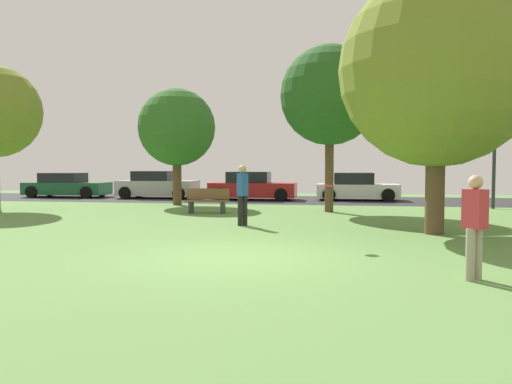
{
  "coord_description": "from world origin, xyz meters",
  "views": [
    {
      "loc": [
        1.92,
        -9.18,
        1.75
      ],
      "look_at": [
        0.0,
        2.44,
        1.12
      ],
      "focal_mm": 34.89,
      "sensor_mm": 36.0,
      "label": 1
    }
  ],
  "objects_px": {
    "frisbee_disc": "(328,186)",
    "street_lamp_post": "(494,153)",
    "birch_tree_lone": "(177,128)",
    "person_catcher": "(475,223)",
    "parked_car_silver": "(157,186)",
    "oak_tree_center": "(437,70)",
    "parked_car_green": "(66,186)",
    "park_bench": "(207,201)",
    "parked_car_white": "(357,188)",
    "parked_car_red": "(252,187)",
    "person_thrower": "(243,192)",
    "maple_tree_near": "(330,96)"
  },
  "relations": [
    {
      "from": "parked_car_red",
      "to": "parked_car_white",
      "type": "distance_m",
      "value": 5.28
    },
    {
      "from": "person_thrower",
      "to": "parked_car_silver",
      "type": "xyz_separation_m",
      "value": [
        -6.84,
        11.24,
        -0.31
      ]
    },
    {
      "from": "parked_car_white",
      "to": "maple_tree_near",
      "type": "bearing_deg",
      "value": -100.81
    },
    {
      "from": "birch_tree_lone",
      "to": "person_catcher",
      "type": "height_order",
      "value": "birch_tree_lone"
    },
    {
      "from": "parked_car_green",
      "to": "street_lamp_post",
      "type": "height_order",
      "value": "street_lamp_post"
    },
    {
      "from": "person_catcher",
      "to": "parked_car_green",
      "type": "height_order",
      "value": "person_catcher"
    },
    {
      "from": "street_lamp_post",
      "to": "park_bench",
      "type": "bearing_deg",
      "value": -161.29
    },
    {
      "from": "oak_tree_center",
      "to": "parked_car_green",
      "type": "bearing_deg",
      "value": 144.9
    },
    {
      "from": "birch_tree_lone",
      "to": "park_bench",
      "type": "relative_size",
      "value": 3.21
    },
    {
      "from": "parked_car_silver",
      "to": "park_bench",
      "type": "xyz_separation_m",
      "value": [
        4.83,
        -7.69,
        -0.21
      ]
    },
    {
      "from": "maple_tree_near",
      "to": "frisbee_disc",
      "type": "bearing_deg",
      "value": -89.15
    },
    {
      "from": "person_thrower",
      "to": "person_catcher",
      "type": "distance_m",
      "value": 7.82
    },
    {
      "from": "parked_car_green",
      "to": "parked_car_white",
      "type": "height_order",
      "value": "parked_car_white"
    },
    {
      "from": "street_lamp_post",
      "to": "frisbee_disc",
      "type": "bearing_deg",
      "value": -121.43
    },
    {
      "from": "parked_car_green",
      "to": "parked_car_red",
      "type": "distance_m",
      "value": 10.51
    },
    {
      "from": "parked_car_white",
      "to": "person_thrower",
      "type": "bearing_deg",
      "value": -107.92
    },
    {
      "from": "oak_tree_center",
      "to": "parked_car_green",
      "type": "distance_m",
      "value": 21.4
    },
    {
      "from": "frisbee_disc",
      "to": "street_lamp_post",
      "type": "xyz_separation_m",
      "value": [
        6.42,
        10.51,
        0.94
      ]
    },
    {
      "from": "frisbee_disc",
      "to": "oak_tree_center",
      "type": "bearing_deg",
      "value": 41.53
    },
    {
      "from": "birch_tree_lone",
      "to": "street_lamp_post",
      "type": "relative_size",
      "value": 1.14
    },
    {
      "from": "person_thrower",
      "to": "street_lamp_post",
      "type": "height_order",
      "value": "street_lamp_post"
    },
    {
      "from": "person_thrower",
      "to": "parked_car_green",
      "type": "distance_m",
      "value": 16.51
    },
    {
      "from": "oak_tree_center",
      "to": "person_catcher",
      "type": "xyz_separation_m",
      "value": [
        -0.39,
        -5.27,
        -3.27
      ]
    },
    {
      "from": "street_lamp_post",
      "to": "parked_car_silver",
      "type": "bearing_deg",
      "value": 165.84
    },
    {
      "from": "parked_car_silver",
      "to": "oak_tree_center",
      "type": "bearing_deg",
      "value": -45.34
    },
    {
      "from": "birch_tree_lone",
      "to": "person_catcher",
      "type": "relative_size",
      "value": 3.19
    },
    {
      "from": "street_lamp_post",
      "to": "parked_car_green",
      "type": "bearing_deg",
      "value": 169.31
    },
    {
      "from": "street_lamp_post",
      "to": "parked_car_white",
      "type": "bearing_deg",
      "value": 142.43
    },
    {
      "from": "parked_car_silver",
      "to": "parked_car_white",
      "type": "bearing_deg",
      "value": 0.46
    },
    {
      "from": "frisbee_disc",
      "to": "park_bench",
      "type": "height_order",
      "value": "frisbee_disc"
    },
    {
      "from": "frisbee_disc",
      "to": "street_lamp_post",
      "type": "height_order",
      "value": "street_lamp_post"
    },
    {
      "from": "parked_car_green",
      "to": "parked_car_white",
      "type": "bearing_deg",
      "value": 0.34
    },
    {
      "from": "parked_car_green",
      "to": "oak_tree_center",
      "type": "bearing_deg",
      "value": -35.1
    },
    {
      "from": "person_thrower",
      "to": "parked_car_green",
      "type": "height_order",
      "value": "person_thrower"
    },
    {
      "from": "oak_tree_center",
      "to": "birch_tree_lone",
      "type": "relative_size",
      "value": 1.29
    },
    {
      "from": "parked_car_white",
      "to": "parked_car_green",
      "type": "bearing_deg",
      "value": -179.66
    },
    {
      "from": "maple_tree_near",
      "to": "person_catcher",
      "type": "distance_m",
      "value": 11.71
    },
    {
      "from": "parked_car_green",
      "to": "person_catcher",
      "type": "bearing_deg",
      "value": -45.87
    },
    {
      "from": "frisbee_disc",
      "to": "parked_car_white",
      "type": "xyz_separation_m",
      "value": [
        1.14,
        14.58,
        -0.68
      ]
    },
    {
      "from": "parked_car_silver",
      "to": "park_bench",
      "type": "height_order",
      "value": "parked_car_silver"
    },
    {
      "from": "maple_tree_near",
      "to": "person_thrower",
      "type": "xyz_separation_m",
      "value": [
        -2.4,
        -4.74,
        -3.37
      ]
    },
    {
      "from": "parked_car_white",
      "to": "park_bench",
      "type": "xyz_separation_m",
      "value": [
        -5.66,
        -7.78,
        -0.17
      ]
    },
    {
      "from": "person_thrower",
      "to": "street_lamp_post",
      "type": "bearing_deg",
      "value": 91.27
    },
    {
      "from": "person_catcher",
      "to": "frisbee_disc",
      "type": "distance_m",
      "value": 3.72
    },
    {
      "from": "parked_car_green",
      "to": "birch_tree_lone",
      "type": "bearing_deg",
      "value": -28.3
    },
    {
      "from": "parked_car_red",
      "to": "street_lamp_post",
      "type": "xyz_separation_m",
      "value": [
        10.54,
        -3.56,
        1.6
      ]
    },
    {
      "from": "street_lamp_post",
      "to": "maple_tree_near",
      "type": "bearing_deg",
      "value": -159.02
    },
    {
      "from": "birch_tree_lone",
      "to": "parked_car_green",
      "type": "xyz_separation_m",
      "value": [
        -7.78,
        4.19,
        -2.8
      ]
    },
    {
      "from": "birch_tree_lone",
      "to": "street_lamp_post",
      "type": "distance_m",
      "value": 13.32
    },
    {
      "from": "street_lamp_post",
      "to": "parked_car_red",
      "type": "bearing_deg",
      "value": 161.35
    }
  ]
}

